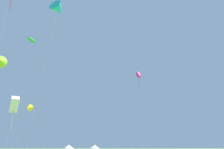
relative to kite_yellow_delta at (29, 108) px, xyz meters
The scene contains 8 objects.
kite_yellow_delta is the anchor object (origin of this frame).
kite_green_parafoil 24.63m from the kite_yellow_delta, 118.49° to the left, with size 2.69×4.33×34.09m.
kite_white_box 18.67m from the kite_yellow_delta, 77.71° to the right, with size 2.09×2.62×9.65m.
kite_lime_delta 12.89m from the kite_yellow_delta, 138.73° to the right, with size 3.92×3.93×22.57m.
kite_magenta_box 29.14m from the kite_yellow_delta, ahead, with size 2.69×3.09×21.05m.
kite_cyan_delta 30.94m from the kite_yellow_delta, 66.51° to the right, with size 3.22×2.72×21.38m.
festival_tent_left 30.07m from the kite_yellow_delta, 77.77° to the left, with size 3.69×3.69×2.40m.
festival_tent_right 33.19m from the kite_yellow_delta, 61.30° to the left, with size 3.63×3.63×2.36m.
Camera 1 is at (-1.47, -5.99, 1.96)m, focal length 34.47 mm.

